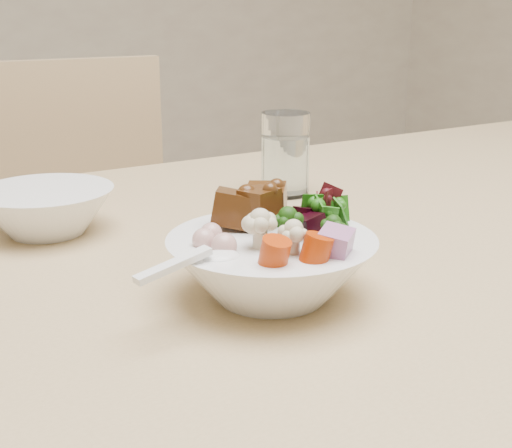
% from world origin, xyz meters
% --- Properties ---
extents(dining_table, '(1.70, 0.99, 0.78)m').
position_xyz_m(dining_table, '(-0.08, 0.09, 0.70)').
color(dining_table, tan).
rests_on(dining_table, ground).
extents(chair_far, '(0.44, 0.44, 0.94)m').
position_xyz_m(chair_far, '(-0.23, 0.81, 0.53)').
color(chair_far, tan).
rests_on(chair_far, ground).
extents(food_bowl, '(0.20, 0.20, 0.11)m').
position_xyz_m(food_bowl, '(-0.28, -0.04, 0.82)').
color(food_bowl, white).
rests_on(food_bowl, dining_table).
extents(soup_spoon, '(0.11, 0.04, 0.02)m').
position_xyz_m(soup_spoon, '(-0.36, -0.06, 0.84)').
color(soup_spoon, white).
rests_on(soup_spoon, food_bowl).
extents(water_glass, '(0.07, 0.07, 0.12)m').
position_xyz_m(water_glass, '(-0.07, 0.28, 0.84)').
color(water_glass, white).
rests_on(water_glass, dining_table).
extents(side_bowl, '(0.17, 0.17, 0.06)m').
position_xyz_m(side_bowl, '(-0.42, 0.26, 0.81)').
color(side_bowl, white).
rests_on(side_bowl, dining_table).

